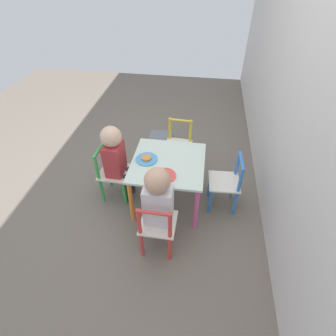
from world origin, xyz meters
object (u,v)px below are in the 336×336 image
child_front (116,157)px  storage_bin (161,142)px  chair_red (157,227)px  plate_right (165,175)px  child_right (158,201)px  plate_front (147,159)px  chair_green (113,173)px  chair_yellow (178,146)px  chair_blue (226,183)px  kids_table (168,168)px

child_front → storage_bin: child_front is taller
chair_red → plate_right: chair_red is taller
child_right → storage_bin: 1.33m
plate_right → plate_front: same height
chair_green → chair_yellow: (-0.50, 0.54, 0.00)m
chair_red → child_right: (-0.06, 0.00, 0.21)m
chair_green → chair_blue: 1.01m
chair_red → plate_front: bearing=-70.5°
chair_yellow → child_front: child_front is taller
plate_front → plate_right: bearing=45.0°
chair_blue → plate_front: (0.03, -0.69, 0.21)m
storage_bin → plate_front: bearing=1.9°
kids_table → child_right: (0.45, -0.00, 0.07)m
child_right → plate_right: child_right is taller
plate_front → storage_bin: size_ratio=0.71×
chair_blue → plate_right: chair_blue is taller
storage_bin → chair_red: bearing=8.7°
chair_green → child_right: size_ratio=0.68×
kids_table → chair_red: size_ratio=1.14×
plate_front → storage_bin: 0.90m
plate_front → storage_bin: (-0.81, -0.03, -0.39)m
chair_red → chair_yellow: 1.01m
chair_green → chair_yellow: bearing=-46.2°
chair_red → plate_front: chair_red is taller
kids_table → chair_red: (0.51, -0.00, -0.14)m
chair_yellow → plate_right: size_ratio=2.93×
chair_blue → chair_yellow: same height
chair_red → chair_blue: (-0.53, 0.51, 0.00)m
chair_red → kids_table: bearing=-90.0°
chair_red → chair_yellow: same height
child_front → plate_front: size_ratio=4.10×
child_right → plate_front: bearing=-68.1°
child_right → plate_front: 0.48m
chair_green → child_front: (0.00, 0.06, 0.20)m
chair_yellow → chair_green: bearing=-133.8°
chair_red → child_right: bearing=-90.0°
plate_front → child_right: bearing=21.4°
plate_front → chair_green: bearing=-91.8°
storage_bin → child_right: bearing=9.1°
kids_table → plate_front: 0.19m
child_right → kids_table: bearing=-90.0°
kids_table → storage_bin: kids_table is taller
chair_green → plate_right: chair_green is taller
chair_red → plate_front: (-0.51, -0.17, 0.21)m
chair_yellow → child_right: (0.95, -0.04, 0.21)m
chair_yellow → plate_right: bearing=-89.1°
chair_yellow → plate_front: (0.51, -0.21, 0.21)m
chair_green → chair_blue: same height
chair_red → chair_green: bearing=-45.3°
child_front → plate_front: 0.27m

